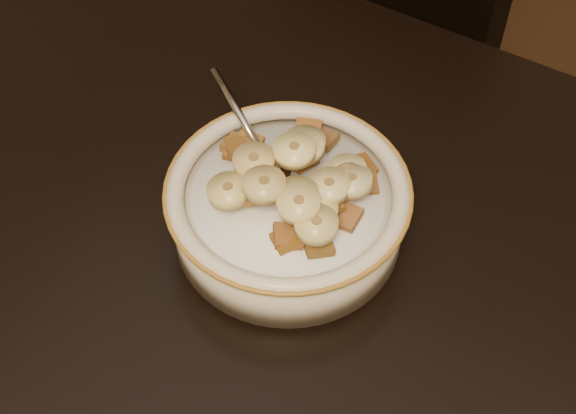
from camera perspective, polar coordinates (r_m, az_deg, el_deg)
The scene contains 39 objects.
table at distance 0.62m, azimuth -13.50°, elevation -10.19°, with size 1.40×0.90×0.04m, color black.
chair at distance 1.09m, azimuth 0.53°, elevation 7.31°, with size 0.44×0.44×0.99m, color black.
cereal_bowl at distance 0.62m, azimuth 0.00°, elevation -0.50°, with size 0.18×0.18×0.04m, color beige.
milk at distance 0.60m, azimuth 0.00°, elevation 0.75°, with size 0.15×0.15×0.00m, color white.
spoon at distance 0.61m, azimuth -1.26°, elevation 2.82°, with size 0.03×0.04×0.01m, color silver.
cereal_square_0 at distance 0.57m, azimuth 0.00°, elevation -2.07°, with size 0.02×0.02×0.01m, color brown.
cereal_square_1 at distance 0.59m, azimuth -2.57°, elevation 1.38°, with size 0.02×0.02×0.01m, color brown.
cereal_square_2 at distance 0.63m, azimuth 1.43°, elevation 5.42°, with size 0.02×0.02×0.01m, color brown.
cereal_square_3 at distance 0.63m, azimuth 2.51°, elevation 4.84°, with size 0.02×0.02×0.01m, color brown.
cereal_square_4 at distance 0.62m, azimuth -3.50°, elevation 4.29°, with size 0.02×0.02×0.01m, color brown.
cereal_square_5 at distance 0.57m, azimuth -0.07°, elevation -2.31°, with size 0.02×0.02×0.01m, color brown.
cereal_square_6 at distance 0.57m, azimuth 1.54°, elevation -0.23°, with size 0.02×0.02×0.01m, color brown.
cereal_square_7 at distance 0.61m, azimuth 0.40°, elevation 3.99°, with size 0.02×0.02×0.01m, color brown.
cereal_square_8 at distance 0.61m, azimuth 5.44°, elevation 1.75°, with size 0.02×0.02×0.01m, color brown.
cereal_square_9 at distance 0.60m, azimuth 4.43°, elevation 1.66°, with size 0.02×0.02×0.01m, color brown.
cereal_square_10 at distance 0.58m, azimuth -2.63°, elevation 0.97°, with size 0.02×0.02×0.01m, color #96622C.
cereal_square_11 at distance 0.58m, azimuth 2.85°, elevation 0.21°, with size 0.02×0.02×0.01m, color brown.
cereal_square_12 at distance 0.63m, azimuth -3.60°, elevation 4.09°, with size 0.02×0.02×0.01m, color #935521.
cereal_square_13 at distance 0.57m, azimuth 2.16°, elevation -2.69°, with size 0.02×0.02×0.01m, color brown.
cereal_square_14 at distance 0.58m, azimuth 4.12°, elevation -0.67°, with size 0.02×0.02×0.01m, color brown.
cereal_square_15 at distance 0.63m, azimuth -2.85°, elevation 4.51°, with size 0.02×0.02×0.01m, color brown.
cereal_square_16 at distance 0.61m, azimuth 5.19°, elevation 2.93°, with size 0.02×0.02×0.01m, color brown.
cereal_square_17 at distance 0.60m, azimuth -2.75°, elevation 2.58°, with size 0.02×0.02×0.01m, color #9C602E.
cereal_square_18 at distance 0.63m, azimuth -3.66°, elevation 4.41°, with size 0.02×0.02×0.01m, color brown.
cereal_square_19 at distance 0.59m, azimuth -1.81°, elevation 2.71°, with size 0.02×0.02×0.01m, color brown.
cereal_square_20 at distance 0.60m, azimuth 0.96°, elevation 3.49°, with size 0.02×0.02×0.01m, color brown.
banana_slice_0 at distance 0.58m, azimuth 2.93°, elevation 1.49°, with size 0.03×0.03×0.01m, color #FFE09D.
banana_slice_1 at distance 0.58m, azimuth -4.28°, elevation 1.16°, with size 0.03×0.03×0.01m, color #DED27C.
banana_slice_2 at distance 0.56m, azimuth 2.02°, elevation -1.26°, with size 0.03×0.03×0.01m, color #D7C06C.
banana_slice_3 at distance 0.60m, azimuth 1.13°, elevation 4.24°, with size 0.03×0.03×0.01m, color #F1D791.
banana_slice_4 at distance 0.60m, azimuth 1.22°, elevation 4.59°, with size 0.03×0.03×0.01m, color #CBB77A.
banana_slice_5 at distance 0.57m, azimuth -1.70°, elevation 1.59°, with size 0.03×0.03×0.01m, color #E0C380.
banana_slice_6 at distance 0.57m, azimuth 2.00°, elevation -0.18°, with size 0.03×0.03×0.01m, color #E6D97A.
banana_slice_7 at distance 0.58m, azimuth 4.53°, elevation 1.84°, with size 0.03×0.03×0.01m, color #CDC47E.
banana_slice_8 at distance 0.58m, azimuth 0.45°, elevation 4.05°, with size 0.03×0.03×0.01m, color #FEF294.
banana_slice_9 at distance 0.59m, azimuth 4.16°, elevation 2.45°, with size 0.03×0.03×0.01m, color #FFE89F.
banana_slice_10 at distance 0.59m, azimuth -2.44°, elevation 3.27°, with size 0.03×0.03×0.01m, color #E0C171.
banana_slice_11 at distance 0.56m, azimuth 0.77°, elevation 0.21°, with size 0.03×0.03×0.01m, color #DFC180.
banana_slice_12 at distance 0.57m, azimuth 0.60°, elevation 0.87°, with size 0.03×0.03×0.01m, color #CDBA81.
Camera 1 is at (0.26, -0.17, 1.26)m, focal length 50.00 mm.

